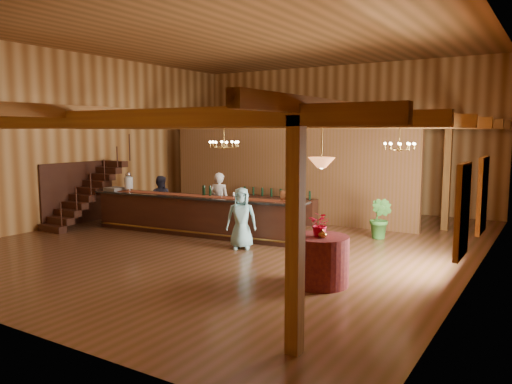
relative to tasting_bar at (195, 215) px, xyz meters
The scene contains 30 objects.
floor 1.67m from the tasting_bar, ahead, with size 14.00×14.00×0.00m, color brown.
ceiling 5.16m from the tasting_bar, ahead, with size 14.00×14.00×0.00m, color #9A6235.
wall_back 7.55m from the tasting_bar, 77.53° to the left, with size 12.00×0.10×5.50m, color tan.
wall_left 4.94m from the tasting_bar, behind, with size 0.10×14.00×5.50m, color tan.
wall_right 7.87m from the tasting_bar, ahead, with size 0.10×14.00×5.50m, color tan.
beam_grid 3.14m from the tasting_bar, 19.89° to the left, with size 11.90×13.90×0.39m.
support_posts 1.92m from the tasting_bar, 15.83° to the right, with size 9.20×10.20×3.20m.
partition_wall 3.84m from the tasting_bar, 73.40° to the left, with size 9.00×0.18×3.10m, color brown.
window_right_front 7.73m from the tasting_bar, 11.61° to the right, with size 0.12×1.05×1.75m, color white.
window_right_back 7.65m from the tasting_bar, ahead, with size 0.12×1.05×1.75m, color white.
staircase 3.97m from the tasting_bar, behind, with size 1.00×2.80×2.00m.
backroom_boxes 5.70m from the tasting_bar, 77.15° to the left, with size 4.10×0.60×1.10m.
tasting_bar is the anchor object (origin of this frame).
beverage_dispenser 2.61m from the tasting_bar, behind, with size 0.26×0.26×0.60m.
glass_rack_tray 3.01m from the tasting_bar, behind, with size 0.50×0.50×0.10m, color gray.
raffle_drum 2.99m from the tasting_bar, ahead, with size 0.34×0.24×0.30m.
bar_bottle_0 0.76m from the tasting_bar, 35.43° to the left, with size 0.07×0.07×0.30m, color black.
bar_bottle_1 0.76m from the tasting_bar, 33.04° to the left, with size 0.07×0.07×0.30m, color black.
bar_bottle_2 0.85m from the tasting_bar, 21.78° to the left, with size 0.07×0.07×0.30m, color black.
backbar_shelf 3.30m from the tasting_bar, 73.80° to the left, with size 2.89×0.45×0.81m, color #3A1E12.
round_table 5.67m from the tasting_bar, 26.00° to the right, with size 1.12×1.12×0.97m, color maroon.
chandelier_left 2.36m from the tasting_bar, ahead, with size 0.80×0.80×0.71m.
chandelier_right 6.01m from the tasting_bar, 17.86° to the left, with size 0.80×0.80×0.74m.
pendant_lamp 5.95m from the tasting_bar, 26.00° to the right, with size 0.52×0.52×0.90m.
bartender 0.95m from the tasting_bar, 73.53° to the left, with size 0.64×0.42×1.77m, color white.
staff_second 2.04m from the tasting_bar, 161.21° to the left, with size 0.77×0.60×1.58m, color #292737.
guest 2.25m from the tasting_bar, 19.54° to the right, with size 0.77×0.50×1.58m, color #8BCAD2.
floor_plant 5.29m from the tasting_bar, 25.05° to the left, with size 0.64×0.52×1.17m, color #36762B.
table_flowers 5.74m from the tasting_bar, 26.29° to the right, with size 0.43×0.38×0.48m, color #BA072F.
table_vase 5.84m from the tasting_bar, 26.68° to the right, with size 0.14×0.14×0.27m, color #A47E3A.
Camera 1 is at (7.45, -11.28, 3.00)m, focal length 35.00 mm.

